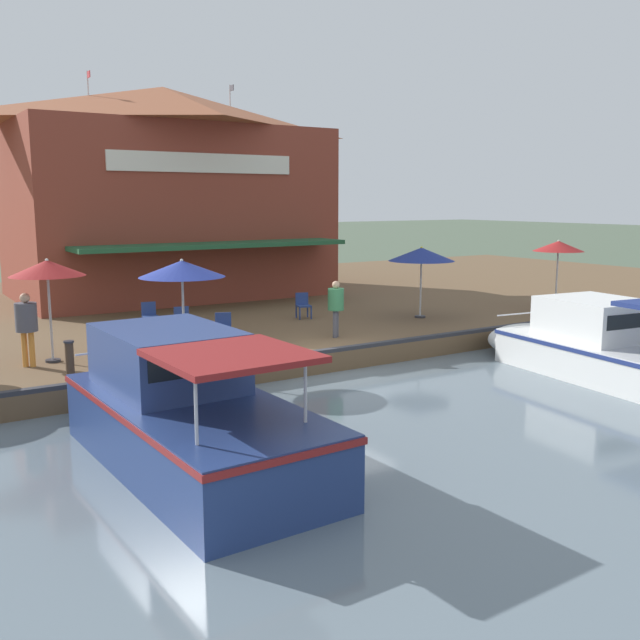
{
  "coord_description": "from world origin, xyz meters",
  "views": [
    {
      "loc": [
        15.02,
        -10.08,
        4.51
      ],
      "look_at": [
        -1.0,
        0.17,
        1.3
      ],
      "focal_mm": 40.0,
      "sensor_mm": 36.0,
      "label": 1
    }
  ],
  "objects_px": {
    "patio_umbrella_back_row": "(421,254)",
    "person_mid_patio": "(336,302)",
    "patio_umbrella_mid_patio_right": "(47,269)",
    "waterfront_restaurant": "(167,191)",
    "person_at_quay_edge": "(26,320)",
    "mooring_post": "(70,362)",
    "motorboat_second_along": "(606,350)",
    "patio_umbrella_far_corner": "(558,246)",
    "cafe_chair_back_row_seat": "(150,315)",
    "motorboat_nearest_quay": "(176,409)",
    "cafe_chair_beside_entrance": "(303,304)",
    "cafe_chair_facing_river": "(183,320)",
    "tree_behind_restaurant": "(55,169)",
    "cafe_chair_far_corner_seat": "(224,327)",
    "patio_umbrella_mid_patio_left": "(182,269)"
  },
  "relations": [
    {
      "from": "patio_umbrella_mid_patio_right",
      "to": "cafe_chair_back_row_seat",
      "type": "height_order",
      "value": "patio_umbrella_mid_patio_right"
    },
    {
      "from": "cafe_chair_far_corner_seat",
      "to": "mooring_post",
      "type": "distance_m",
      "value": 5.18
    },
    {
      "from": "motorboat_second_along",
      "to": "tree_behind_restaurant",
      "type": "distance_m",
      "value": 23.95
    },
    {
      "from": "cafe_chair_facing_river",
      "to": "patio_umbrella_back_row",
      "type": "bearing_deg",
      "value": 81.62
    },
    {
      "from": "patio_umbrella_far_corner",
      "to": "cafe_chair_back_row_seat",
      "type": "xyz_separation_m",
      "value": [
        -3.81,
        -13.86,
        -1.79
      ]
    },
    {
      "from": "patio_umbrella_far_corner",
      "to": "cafe_chair_far_corner_seat",
      "type": "xyz_separation_m",
      "value": [
        -0.68,
        -12.87,
        -1.79
      ]
    },
    {
      "from": "cafe_chair_beside_entrance",
      "to": "person_mid_patio",
      "type": "distance_m",
      "value": 3.56
    },
    {
      "from": "waterfront_restaurant",
      "to": "cafe_chair_beside_entrance",
      "type": "height_order",
      "value": "waterfront_restaurant"
    },
    {
      "from": "cafe_chair_beside_entrance",
      "to": "motorboat_nearest_quay",
      "type": "distance_m",
      "value": 11.77
    },
    {
      "from": "patio_umbrella_mid_patio_left",
      "to": "cafe_chair_beside_entrance",
      "type": "distance_m",
      "value": 7.01
    },
    {
      "from": "tree_behind_restaurant",
      "to": "cafe_chair_facing_river",
      "type": "bearing_deg",
      "value": 1.21
    },
    {
      "from": "patio_umbrella_far_corner",
      "to": "cafe_chair_facing_river",
      "type": "bearing_deg",
      "value": -99.97
    },
    {
      "from": "patio_umbrella_mid_patio_left",
      "to": "patio_umbrella_back_row",
      "type": "xyz_separation_m",
      "value": [
        -1.67,
        9.09,
        -0.12
      ]
    },
    {
      "from": "person_mid_patio",
      "to": "patio_umbrella_mid_patio_right",
      "type": "bearing_deg",
      "value": -98.22
    },
    {
      "from": "cafe_chair_back_row_seat",
      "to": "motorboat_second_along",
      "type": "bearing_deg",
      "value": 40.96
    },
    {
      "from": "cafe_chair_facing_river",
      "to": "person_at_quay_edge",
      "type": "relative_size",
      "value": 0.48
    },
    {
      "from": "cafe_chair_facing_river",
      "to": "motorboat_second_along",
      "type": "distance_m",
      "value": 11.57
    },
    {
      "from": "person_at_quay_edge",
      "to": "mooring_post",
      "type": "bearing_deg",
      "value": 10.66
    },
    {
      "from": "waterfront_restaurant",
      "to": "person_at_quay_edge",
      "type": "relative_size",
      "value": 7.09
    },
    {
      "from": "patio_umbrella_mid_patio_left",
      "to": "person_mid_patio",
      "type": "xyz_separation_m",
      "value": [
        -0.3,
        4.74,
        -1.22
      ]
    },
    {
      "from": "patio_umbrella_back_row",
      "to": "person_mid_patio",
      "type": "xyz_separation_m",
      "value": [
        1.38,
        -4.35,
        -1.11
      ]
    },
    {
      "from": "patio_umbrella_mid_patio_right",
      "to": "person_at_quay_edge",
      "type": "height_order",
      "value": "patio_umbrella_mid_patio_right"
    },
    {
      "from": "motorboat_second_along",
      "to": "cafe_chair_beside_entrance",
      "type": "bearing_deg",
      "value": -159.49
    },
    {
      "from": "waterfront_restaurant",
      "to": "tree_behind_restaurant",
      "type": "xyz_separation_m",
      "value": [
        -4.29,
        -3.41,
        0.99
      ]
    },
    {
      "from": "patio_umbrella_mid_patio_left",
      "to": "person_at_quay_edge",
      "type": "height_order",
      "value": "patio_umbrella_mid_patio_left"
    },
    {
      "from": "motorboat_nearest_quay",
      "to": "tree_behind_restaurant",
      "type": "distance_m",
      "value": 22.22
    },
    {
      "from": "patio_umbrella_mid_patio_right",
      "to": "waterfront_restaurant",
      "type": "bearing_deg",
      "value": 146.51
    },
    {
      "from": "waterfront_restaurant",
      "to": "patio_umbrella_back_row",
      "type": "xyz_separation_m",
      "value": [
        10.43,
        4.86,
        -2.14
      ]
    },
    {
      "from": "patio_umbrella_far_corner",
      "to": "patio_umbrella_mid_patio_left",
      "type": "bearing_deg",
      "value": -88.04
    },
    {
      "from": "patio_umbrella_back_row",
      "to": "person_at_quay_edge",
      "type": "distance_m",
      "value": 12.59
    },
    {
      "from": "person_mid_patio",
      "to": "cafe_chair_beside_entrance",
      "type": "bearing_deg",
      "value": 164.28
    },
    {
      "from": "cafe_chair_facing_river",
      "to": "motorboat_nearest_quay",
      "type": "xyz_separation_m",
      "value": [
        7.9,
        -3.29,
        -0.16
      ]
    },
    {
      "from": "motorboat_nearest_quay",
      "to": "tree_behind_restaurant",
      "type": "bearing_deg",
      "value": 172.03
    },
    {
      "from": "cafe_chair_back_row_seat",
      "to": "person_at_quay_edge",
      "type": "height_order",
      "value": "person_at_quay_edge"
    },
    {
      "from": "waterfront_restaurant",
      "to": "motorboat_nearest_quay",
      "type": "relative_size",
      "value": 1.76
    },
    {
      "from": "person_at_quay_edge",
      "to": "tree_behind_restaurant",
      "type": "height_order",
      "value": "tree_behind_restaurant"
    },
    {
      "from": "cafe_chair_far_corner_seat",
      "to": "cafe_chair_beside_entrance",
      "type": "bearing_deg",
      "value": 121.58
    },
    {
      "from": "cafe_chair_back_row_seat",
      "to": "tree_behind_restaurant",
      "type": "xyz_separation_m",
      "value": [
        -12.09,
        0.19,
        4.79
      ]
    },
    {
      "from": "waterfront_restaurant",
      "to": "person_at_quay_edge",
      "type": "bearing_deg",
      "value": -35.03
    },
    {
      "from": "patio_umbrella_back_row",
      "to": "person_mid_patio",
      "type": "distance_m",
      "value": 4.69
    },
    {
      "from": "cafe_chair_beside_entrance",
      "to": "cafe_chair_far_corner_seat",
      "type": "bearing_deg",
      "value": -58.42
    },
    {
      "from": "motorboat_nearest_quay",
      "to": "mooring_post",
      "type": "xyz_separation_m",
      "value": [
        -3.96,
        -0.84,
        0.17
      ]
    },
    {
      "from": "patio_umbrella_mid_patio_right",
      "to": "motorboat_second_along",
      "type": "bearing_deg",
      "value": 60.15
    },
    {
      "from": "mooring_post",
      "to": "patio_umbrella_back_row",
      "type": "bearing_deg",
      "value": 102.85
    },
    {
      "from": "waterfront_restaurant",
      "to": "cafe_chair_facing_river",
      "type": "height_order",
      "value": "waterfront_restaurant"
    },
    {
      "from": "motorboat_nearest_quay",
      "to": "cafe_chair_beside_entrance",
      "type": "bearing_deg",
      "value": 137.95
    },
    {
      "from": "person_at_quay_edge",
      "to": "mooring_post",
      "type": "relative_size",
      "value": 1.84
    },
    {
      "from": "person_at_quay_edge",
      "to": "tree_behind_restaurant",
      "type": "relative_size",
      "value": 0.24
    },
    {
      "from": "patio_umbrella_mid_patio_right",
      "to": "person_at_quay_edge",
      "type": "xyz_separation_m",
      "value": [
        0.24,
        -0.59,
        -1.17
      ]
    },
    {
      "from": "patio_umbrella_mid_patio_right",
      "to": "cafe_chair_far_corner_seat",
      "type": "bearing_deg",
      "value": 87.26
    }
  ]
}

